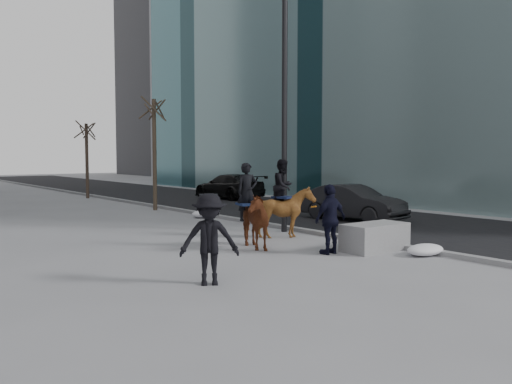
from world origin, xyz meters
TOP-DOWN VIEW (x-y plane):
  - ground at (0.00, 0.00)m, footprint 120.00×120.00m
  - road at (7.00, 10.00)m, footprint 8.00×90.00m
  - curb at (3.00, 10.00)m, footprint 0.25×90.00m
  - planter at (2.22, -0.96)m, footprint 1.78×0.90m
  - car_near at (6.61, 3.82)m, footprint 1.99×4.25m
  - car_far at (8.54, 14.83)m, footprint 2.15×4.88m
  - tree_near at (2.40, 11.74)m, footprint 1.20×1.20m
  - tree_far at (2.40, 20.07)m, footprint 1.20×1.20m
  - mounted_left at (-0.12, 1.30)m, footprint 1.23×1.90m
  - mounted_right at (1.83, 2.13)m, footprint 1.58×1.68m
  - feeder at (0.97, -0.58)m, footprint 1.05×0.88m
  - camera_crew at (-3.17, -1.46)m, footprint 1.31×1.14m
  - lamppost at (2.60, 3.15)m, footprint 0.25×0.94m
  - snow_piles at (2.70, 3.64)m, footprint 1.22×10.86m

SIDE VIEW (x-z plane):
  - ground at x=0.00m, z-range 0.00..0.00m
  - road at x=7.00m, z-range 0.00..0.01m
  - curb at x=3.00m, z-range 0.00..0.12m
  - snow_piles at x=2.70m, z-range -0.01..0.30m
  - planter at x=2.22m, z-range 0.00..0.71m
  - car_near at x=6.61m, z-range 0.00..1.35m
  - car_far at x=8.54m, z-range 0.00..1.39m
  - mounted_left at x=-0.12m, z-range -0.29..1.98m
  - feeder at x=0.97m, z-range 0.00..1.76m
  - camera_crew at x=-3.17m, z-range 0.01..1.76m
  - mounted_right at x=1.83m, z-range -0.23..2.11m
  - tree_far at x=2.40m, z-range 0.00..4.68m
  - tree_near at x=2.40m, z-range 0.00..5.47m
  - lamppost at x=2.60m, z-range 0.45..9.54m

